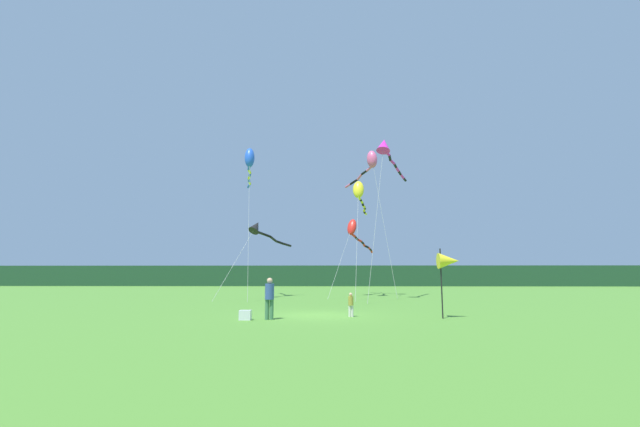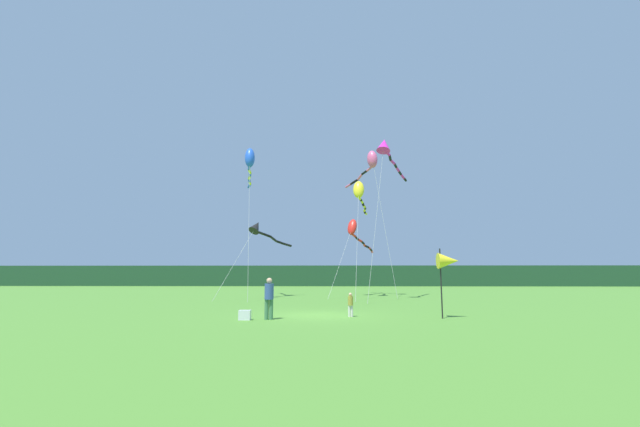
{
  "view_description": "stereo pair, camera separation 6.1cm",
  "coord_description": "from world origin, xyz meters",
  "px_view_note": "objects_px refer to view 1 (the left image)",
  "views": [
    {
      "loc": [
        0.66,
        -19.44,
        1.92
      ],
      "look_at": [
        0.0,
        6.0,
        5.65
      ],
      "focal_mm": 23.01,
      "sensor_mm": 36.0,
      "label": 1
    },
    {
      "loc": [
        0.72,
        -19.44,
        1.92
      ],
      "look_at": [
        0.0,
        6.0,
        5.65
      ],
      "focal_mm": 23.01,
      "sensor_mm": 36.0,
      "label": 2
    }
  ],
  "objects_px": {
    "kite_red": "(355,231)",
    "kite_rainbow": "(370,162)",
    "person_adult": "(269,296)",
    "kite_yellow": "(359,192)",
    "kite_blue": "(250,161)",
    "person_child": "(351,303)",
    "kite_black": "(260,229)",
    "kite_magenta": "(386,150)",
    "banner_flag_pole": "(448,261)",
    "cooler_box": "(245,315)"
  },
  "relations": [
    {
      "from": "person_child",
      "to": "banner_flag_pole",
      "type": "xyz_separation_m",
      "value": [
        4.26,
        -0.57,
        1.85
      ]
    },
    {
      "from": "person_adult",
      "to": "cooler_box",
      "type": "distance_m",
      "value": 1.25
    },
    {
      "from": "banner_flag_pole",
      "to": "kite_magenta",
      "type": "xyz_separation_m",
      "value": [
        -0.85,
        12.4,
        8.9
      ]
    },
    {
      "from": "person_child",
      "to": "kite_yellow",
      "type": "relative_size",
      "value": 0.11
    },
    {
      "from": "kite_blue",
      "to": "kite_rainbow",
      "type": "bearing_deg",
      "value": 12.16
    },
    {
      "from": "kite_red",
      "to": "kite_black",
      "type": "xyz_separation_m",
      "value": [
        -7.85,
        -3.53,
        -0.19
      ]
    },
    {
      "from": "banner_flag_pole",
      "to": "kite_yellow",
      "type": "xyz_separation_m",
      "value": [
        -2.76,
        15.38,
        6.16
      ]
    },
    {
      "from": "cooler_box",
      "to": "kite_yellow",
      "type": "xyz_separation_m",
      "value": [
        5.96,
        16.18,
        8.4
      ]
    },
    {
      "from": "kite_red",
      "to": "kite_black",
      "type": "height_order",
      "value": "kite_red"
    },
    {
      "from": "cooler_box",
      "to": "kite_red",
      "type": "relative_size",
      "value": 0.05
    },
    {
      "from": "kite_blue",
      "to": "cooler_box",
      "type": "bearing_deg",
      "value": -78.51
    },
    {
      "from": "banner_flag_pole",
      "to": "kite_rainbow",
      "type": "relative_size",
      "value": 0.24
    },
    {
      "from": "person_child",
      "to": "kite_blue",
      "type": "height_order",
      "value": "kite_blue"
    },
    {
      "from": "banner_flag_pole",
      "to": "kite_blue",
      "type": "bearing_deg",
      "value": 129.08
    },
    {
      "from": "cooler_box",
      "to": "kite_red",
      "type": "bearing_deg",
      "value": 73.1
    },
    {
      "from": "cooler_box",
      "to": "kite_rainbow",
      "type": "xyz_separation_m",
      "value": [
        7.07,
        17.58,
        11.4
      ]
    },
    {
      "from": "cooler_box",
      "to": "kite_red",
      "type": "distance_m",
      "value": 20.34
    },
    {
      "from": "kite_blue",
      "to": "kite_rainbow",
      "type": "relative_size",
      "value": 0.97
    },
    {
      "from": "kite_red",
      "to": "kite_rainbow",
      "type": "relative_size",
      "value": 0.73
    },
    {
      "from": "cooler_box",
      "to": "kite_rainbow",
      "type": "height_order",
      "value": "kite_rainbow"
    },
    {
      "from": "kite_magenta",
      "to": "person_adult",
      "type": "bearing_deg",
      "value": -117.91
    },
    {
      "from": "person_adult",
      "to": "banner_flag_pole",
      "type": "height_order",
      "value": "banner_flag_pole"
    },
    {
      "from": "kite_red",
      "to": "kite_blue",
      "type": "xyz_separation_m",
      "value": [
        -8.82,
        -3.37,
        5.56
      ]
    },
    {
      "from": "banner_flag_pole",
      "to": "kite_magenta",
      "type": "relative_size",
      "value": 0.25
    },
    {
      "from": "person_child",
      "to": "kite_red",
      "type": "xyz_separation_m",
      "value": [
        1.24,
        17.39,
        5.02
      ]
    },
    {
      "from": "person_adult",
      "to": "kite_rainbow",
      "type": "xyz_separation_m",
      "value": [
        6.1,
        17.39,
        10.63
      ]
    },
    {
      "from": "banner_flag_pole",
      "to": "kite_black",
      "type": "xyz_separation_m",
      "value": [
        -10.86,
        14.43,
        2.99
      ]
    },
    {
      "from": "kite_black",
      "to": "kite_yellow",
      "type": "bearing_deg",
      "value": 6.69
    },
    {
      "from": "person_child",
      "to": "kite_yellow",
      "type": "distance_m",
      "value": 16.91
    },
    {
      "from": "kite_rainbow",
      "to": "kite_black",
      "type": "height_order",
      "value": "kite_rainbow"
    },
    {
      "from": "person_adult",
      "to": "banner_flag_pole",
      "type": "bearing_deg",
      "value": 4.51
    },
    {
      "from": "person_adult",
      "to": "kite_yellow",
      "type": "distance_m",
      "value": 18.41
    },
    {
      "from": "person_child",
      "to": "kite_black",
      "type": "height_order",
      "value": "kite_black"
    },
    {
      "from": "kite_rainbow",
      "to": "kite_magenta",
      "type": "bearing_deg",
      "value": -79.82
    },
    {
      "from": "person_adult",
      "to": "kite_yellow",
      "type": "height_order",
      "value": "kite_yellow"
    },
    {
      "from": "cooler_box",
      "to": "kite_black",
      "type": "relative_size",
      "value": 0.06
    },
    {
      "from": "person_adult",
      "to": "kite_yellow",
      "type": "xyz_separation_m",
      "value": [
        4.99,
        15.99,
        7.64
      ]
    },
    {
      "from": "kite_yellow",
      "to": "kite_blue",
      "type": "bearing_deg",
      "value": -174.98
    },
    {
      "from": "kite_rainbow",
      "to": "kite_magenta",
      "type": "height_order",
      "value": "kite_rainbow"
    },
    {
      "from": "person_adult",
      "to": "kite_red",
      "type": "xyz_separation_m",
      "value": [
        4.73,
        18.57,
        4.65
      ]
    },
    {
      "from": "banner_flag_pole",
      "to": "kite_black",
      "type": "distance_m",
      "value": 18.31
    },
    {
      "from": "person_child",
      "to": "kite_rainbow",
      "type": "distance_m",
      "value": 19.77
    },
    {
      "from": "banner_flag_pole",
      "to": "kite_yellow",
      "type": "relative_size",
      "value": 0.31
    },
    {
      "from": "kite_red",
      "to": "kite_rainbow",
      "type": "distance_m",
      "value": 6.25
    },
    {
      "from": "kite_magenta",
      "to": "banner_flag_pole",
      "type": "bearing_deg",
      "value": -86.06
    },
    {
      "from": "kite_blue",
      "to": "person_adult",
      "type": "bearing_deg",
      "value": -74.91
    },
    {
      "from": "cooler_box",
      "to": "kite_magenta",
      "type": "relative_size",
      "value": 0.04
    },
    {
      "from": "kite_yellow",
      "to": "kite_rainbow",
      "type": "bearing_deg",
      "value": 51.38
    },
    {
      "from": "kite_yellow",
      "to": "kite_black",
      "type": "distance_m",
      "value": 8.75
    },
    {
      "from": "kite_magenta",
      "to": "person_child",
      "type": "bearing_deg",
      "value": -106.04
    }
  ]
}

